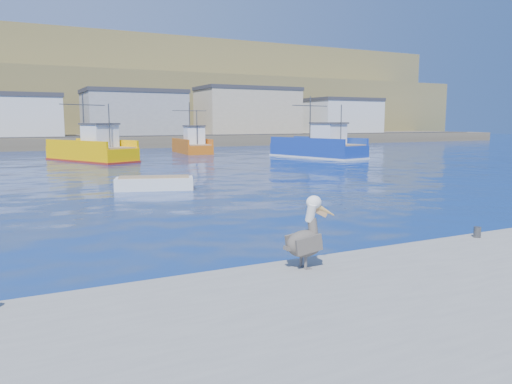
% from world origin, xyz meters
% --- Properties ---
extents(ground, '(260.00, 260.00, 0.00)m').
position_xyz_m(ground, '(0.00, 0.00, 0.00)').
color(ground, '#071956').
rests_on(ground, ground).
extents(dock_bollards, '(36.20, 0.20, 0.30)m').
position_xyz_m(dock_bollards, '(0.60, -3.40, 0.65)').
color(dock_bollards, '#4C4C4C').
rests_on(dock_bollards, dock).
extents(far_shore, '(200.00, 81.00, 24.00)m').
position_xyz_m(far_shore, '(0.00, 109.20, 8.98)').
color(far_shore, brown).
rests_on(far_shore, ground).
extents(trawler_yellow_b, '(7.57, 10.82, 6.39)m').
position_xyz_m(trawler_yellow_b, '(-1.15, 36.42, 0.99)').
color(trawler_yellow_b, '#FFB700').
rests_on(trawler_yellow_b, ground).
extents(trawler_blue, '(6.17, 11.42, 6.46)m').
position_xyz_m(trawler_blue, '(20.75, 30.88, 1.02)').
color(trawler_blue, '#173797').
rests_on(trawler_blue, ground).
extents(boat_orange, '(4.16, 8.13, 6.03)m').
position_xyz_m(boat_orange, '(11.42, 43.85, 1.01)').
color(boat_orange, '#CA5B10').
rests_on(boat_orange, ground).
extents(skiff_mid, '(4.40, 2.63, 0.90)m').
position_xyz_m(skiff_mid, '(-1.38, 13.96, 0.29)').
color(skiff_mid, silver).
rests_on(skiff_mid, ground).
extents(pelican, '(1.29, 0.55, 1.60)m').
position_xyz_m(pelican, '(-2.81, -3.72, 1.18)').
color(pelican, '#595451').
rests_on(pelican, dock).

